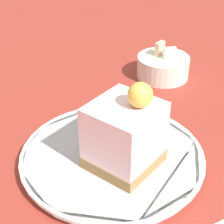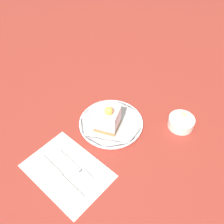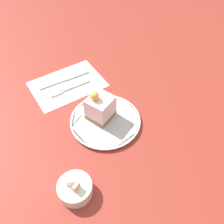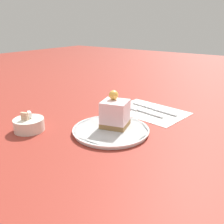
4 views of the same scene
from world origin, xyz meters
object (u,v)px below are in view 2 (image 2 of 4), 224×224
Objects in this scene: cake_slice at (108,118)px; sugar_bowl at (181,122)px; fork at (76,168)px; knife at (57,172)px; plate at (111,123)px.

sugar_bowl is at bearing 111.19° from cake_slice.
fork is at bearing -12.33° from cake_slice.
cake_slice is 0.22m from knife.
plate is 1.41× the size of fork.
cake_slice is at bearing 3.46° from plate.
plate is 2.11× the size of cake_slice.
fork and knife have the same top height.
plate is 0.05m from cake_slice.
sugar_bowl is at bearing 159.57° from fork.
cake_slice reaches higher than plate.
plate reaches higher than fork.
knife is at bearing -32.43° from fork.
knife is (0.22, -0.03, -0.05)m from cake_slice.
knife is at bearing -31.09° from sugar_bowl.
cake_slice is (0.02, 0.00, 0.04)m from plate.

